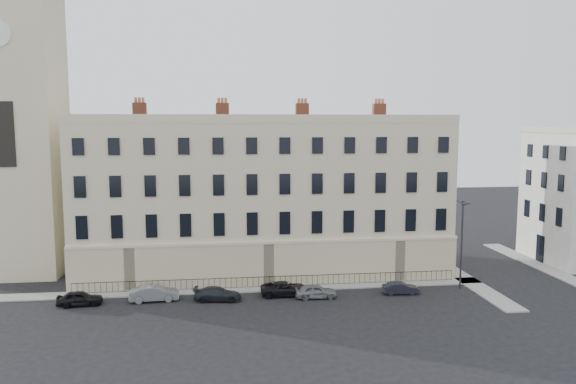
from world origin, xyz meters
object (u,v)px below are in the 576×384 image
Objects in this scene: car_b at (154,293)px; car_c at (218,294)px; car_d at (285,289)px; car_e at (316,291)px; car_a at (80,298)px; car_f at (401,288)px; streetlamp at (462,240)px.

car_b reaches higher than car_c.
car_e is at bearing -112.45° from car_d.
car_a is 27.39m from car_f.
car_c is at bearing 97.45° from car_d.
car_a is at bearing 160.67° from streetlamp.
car_b reaches higher than car_f.
car_b reaches higher than car_a.
car_f is at bearing -83.83° from car_c.
car_c is 1.25× the size of car_f.
car_c is 22.32m from streetlamp.
car_a is 0.88× the size of car_b.
car_e is at bearing -96.72° from car_a.
car_a reaches higher than car_d.
streetlamp reaches higher than car_d.
car_a is 0.45× the size of streetlamp.
car_b is at bearing 91.33° from car_d.
car_d is at bearing -76.44° from car_c.
car_c is at bearing -100.44° from car_b.
car_a reaches higher than car_e.
car_d is at bearing -93.66° from car_b.
car_b is 27.57m from streetlamp.
car_e reaches higher than car_f.
car_f is at bearing -94.24° from car_d.
car_b is 1.03× the size of car_c.
car_e is 14.14m from streetlamp.
car_c is at bearing -95.86° from car_a.
streetlamp reaches higher than car_f.
car_d reaches higher than car_c.
car_a is 1.01× the size of car_e.
car_e is at bearing -85.74° from car_c.
car_d reaches higher than car_f.
car_d is (5.90, 0.70, 0.02)m from car_c.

